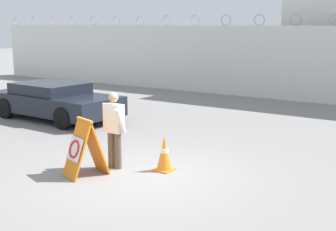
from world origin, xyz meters
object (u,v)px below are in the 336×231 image
Objects in this scene: barricade_sign at (84,148)px; security_guard at (114,127)px; parked_car_front_coupe at (55,100)px; traffic_cone_near at (164,153)px.

security_guard reaches higher than barricade_sign.
parked_car_front_coupe is (-4.91, 3.73, 0.02)m from barricade_sign.
barricade_sign is 1.58× the size of traffic_cone_near.
security_guard is 2.20× the size of traffic_cone_near.
security_guard is at bearing -27.96° from parked_car_front_coupe.
parked_car_front_coupe is (-6.08, 2.54, 0.24)m from traffic_cone_near.
traffic_cone_near is (0.99, 0.45, -0.53)m from security_guard.
barricade_sign is at bearing -34.78° from parked_car_front_coupe.
parked_car_front_coupe is (-5.09, 2.99, -0.29)m from security_guard.
security_guard is 5.91m from parked_car_front_coupe.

